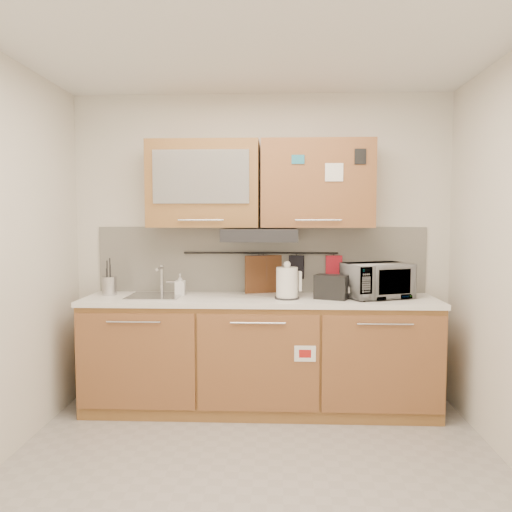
{
  "coord_description": "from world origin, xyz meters",
  "views": [
    {
      "loc": [
        0.14,
        -2.77,
        1.55
      ],
      "look_at": [
        -0.02,
        1.05,
        1.26
      ],
      "focal_mm": 35.0,
      "sensor_mm": 36.0,
      "label": 1
    }
  ],
  "objects": [
    {
      "name": "upper_cabinets",
      "position": [
        -0.0,
        1.32,
        1.83
      ],
      "size": [
        1.82,
        0.37,
        0.7
      ],
      "color": "olive",
      "rests_on": "wall_back"
    },
    {
      "name": "toaster",
      "position": [
        0.57,
        1.14,
        1.02
      ],
      "size": [
        0.29,
        0.23,
        0.19
      ],
      "rotation": [
        0.0,
        0.0,
        -0.38
      ],
      "color": "black",
      "rests_on": "countertop"
    },
    {
      "name": "countertop",
      "position": [
        0.0,
        1.19,
        0.9
      ],
      "size": [
        2.82,
        0.62,
        0.04
      ],
      "primitive_type": "cube",
      "color": "white",
      "rests_on": "base_cabinet"
    },
    {
      "name": "microwave",
      "position": [
        0.94,
        1.21,
        1.06
      ],
      "size": [
        0.59,
        0.5,
        0.28
      ],
      "primitive_type": "imported",
      "rotation": [
        0.0,
        0.0,
        0.38
      ],
      "color": "#999999",
      "rests_on": "countertop"
    },
    {
      "name": "soap_bottle",
      "position": [
        -0.66,
        1.28,
        1.01
      ],
      "size": [
        0.08,
        0.09,
        0.18
      ],
      "primitive_type": "imported",
      "rotation": [
        0.0,
        0.0,
        0.05
      ],
      "color": "#999999",
      "rests_on": "countertop"
    },
    {
      "name": "range_hood",
      "position": [
        0.0,
        1.25,
        1.42
      ],
      "size": [
        0.6,
        0.46,
        0.1
      ],
      "primitive_type": "cube",
      "color": "black",
      "rests_on": "upper_cabinets"
    },
    {
      "name": "base_cabinet",
      "position": [
        0.0,
        1.19,
        0.41
      ],
      "size": [
        2.8,
        0.64,
        0.88
      ],
      "color": "olive",
      "rests_on": "floor"
    },
    {
      "name": "utensil_rail",
      "position": [
        0.0,
        1.45,
        1.26
      ],
      "size": [
        1.3,
        0.02,
        0.02
      ],
      "primitive_type": "cylinder",
      "rotation": [
        0.0,
        1.57,
        0.0
      ],
      "color": "black",
      "rests_on": "backsplash"
    },
    {
      "name": "pot_holder",
      "position": [
        0.62,
        1.44,
        1.16
      ],
      "size": [
        0.14,
        0.03,
        0.17
      ],
      "primitive_type": "cube",
      "rotation": [
        0.0,
        0.0,
        0.09
      ],
      "color": "#AC1625",
      "rests_on": "utensil_rail"
    },
    {
      "name": "ceiling",
      "position": [
        0.0,
        0.0,
        2.6
      ],
      "size": [
        3.2,
        3.2,
        0.0
      ],
      "primitive_type": "plane",
      "rotation": [
        3.14,
        0.0,
        0.0
      ],
      "color": "white",
      "rests_on": "wall_back"
    },
    {
      "name": "wall_back",
      "position": [
        0.0,
        1.5,
        1.3
      ],
      "size": [
        3.2,
        0.0,
        3.2
      ],
      "primitive_type": "plane",
      "rotation": [
        1.57,
        0.0,
        0.0
      ],
      "color": "silver",
      "rests_on": "ground"
    },
    {
      "name": "dark_pouch",
      "position": [
        0.3,
        1.44,
        1.14
      ],
      "size": [
        0.13,
        0.07,
        0.2
      ],
      "primitive_type": "cube",
      "rotation": [
        0.0,
        0.0,
        -0.27
      ],
      "color": "black",
      "rests_on": "utensil_rail"
    },
    {
      "name": "floor",
      "position": [
        0.0,
        0.0,
        0.0
      ],
      "size": [
        3.2,
        3.2,
        0.0
      ],
      "primitive_type": "plane",
      "color": "#9E9993",
      "rests_on": "ground"
    },
    {
      "name": "backsplash",
      "position": [
        0.0,
        1.49,
        1.2
      ],
      "size": [
        2.8,
        0.02,
        0.56
      ],
      "primitive_type": "cube",
      "color": "silver",
      "rests_on": "countertop"
    },
    {
      "name": "utensil_crock",
      "position": [
        -1.25,
        1.27,
        1.0
      ],
      "size": [
        0.14,
        0.14,
        0.31
      ],
      "rotation": [
        0.0,
        0.0,
        0.19
      ],
      "color": "#B9B9BE",
      "rests_on": "countertop"
    },
    {
      "name": "cutting_board",
      "position": [
        0.02,
        1.44,
        1.04
      ],
      "size": [
        0.31,
        0.13,
        0.4
      ],
      "primitive_type": "cube",
      "rotation": [
        0.0,
        0.0,
        0.33
      ],
      "color": "brown",
      "rests_on": "utensil_rail"
    },
    {
      "name": "sink",
      "position": [
        -0.85,
        1.21,
        0.92
      ],
      "size": [
        0.42,
        0.4,
        0.26
      ],
      "color": "silver",
      "rests_on": "countertop"
    },
    {
      "name": "oven_mitt",
      "position": [
        -0.01,
        1.44,
        1.13
      ],
      "size": [
        0.14,
        0.06,
        0.22
      ],
      "primitive_type": "cube",
      "rotation": [
        0.0,
        0.0,
        0.2
      ],
      "color": "navy",
      "rests_on": "utensil_rail"
    },
    {
      "name": "kettle",
      "position": [
        0.22,
        1.13,
        1.04
      ],
      "size": [
        0.23,
        0.22,
        0.3
      ],
      "rotation": [
        0.0,
        0.0,
        0.33
      ],
      "color": "white",
      "rests_on": "countertop"
    }
  ]
}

